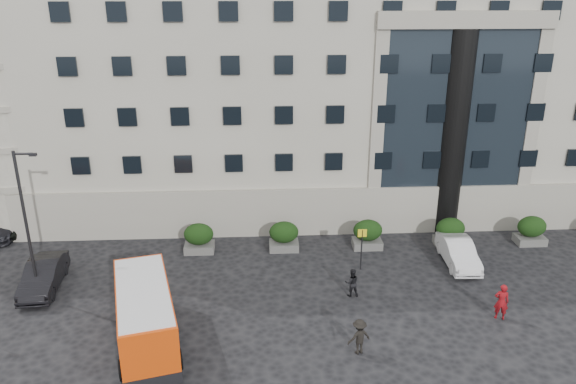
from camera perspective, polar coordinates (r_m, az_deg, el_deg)
The scene contains 19 objects.
ground at distance 28.21m, azimuth -2.14°, elevation -13.00°, with size 120.00×120.00×0.00m, color black.
civic_building at distance 46.36m, azimuth 4.78°, elevation 12.43°, with size 44.00×24.00×18.00m, color #9F9B8D.
entrance_column at distance 37.06m, azimuth 16.37°, elevation 5.59°, with size 1.80×1.80×13.00m, color black.
hedge_a at distance 34.76m, azimuth -9.04°, elevation -4.60°, with size 1.80×1.26×1.84m.
hedge_b at distance 34.59m, azimuth -0.42°, elevation -4.46°, with size 1.80×1.26×1.84m.
hedge_c at distance 35.19m, azimuth 8.09°, elevation -4.22°, with size 1.80×1.26×1.84m.
hedge_d at distance 36.53m, azimuth 16.14°, elevation -3.91°, with size 1.80×1.26×1.84m.
hedge_e at distance 38.53m, azimuth 23.48°, elevation -3.56°, with size 1.80×1.26×1.84m.
street_lamp at distance 31.05m, azimuth -25.01°, elevation -2.64°, with size 1.16×0.18×8.00m.
bus_stop_sign at distance 32.20m, azimuth 7.51°, elevation -5.08°, with size 0.50×0.08×2.52m.
minibus at distance 26.62m, azimuth -14.34°, elevation -11.96°, with size 3.96×7.19×2.85m.
red_truck at distance 43.08m, azimuth -18.70°, elevation 0.11°, with size 2.58×4.83×2.50m.
parked_car_b at distance 33.19m, azimuth -23.59°, elevation -7.79°, with size 1.64×4.72×1.55m, color black.
parked_car_c at distance 41.27m, azimuth -26.84°, elevation -2.84°, with size 2.01×4.93×1.43m, color black.
parked_car_d at distance 41.54m, azimuth -26.67°, elevation -2.72°, with size 2.25×4.89×1.36m, color black.
white_taxi at distance 34.46m, azimuth 16.91°, elevation -5.88°, with size 1.57×4.50×1.48m, color silver.
pedestrian_a at distance 29.79m, azimuth 20.86°, elevation -10.37°, with size 0.69×0.45×1.89m, color maroon.
pedestrian_b at distance 30.02m, azimuth 6.50°, elevation -9.13°, with size 0.76×0.59×1.55m, color black.
pedestrian_c at distance 25.88m, azimuth 7.25°, elevation -14.37°, with size 1.09×0.63×1.69m, color black.
Camera 1 is at (-0.24, -23.45, 15.68)m, focal length 35.00 mm.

